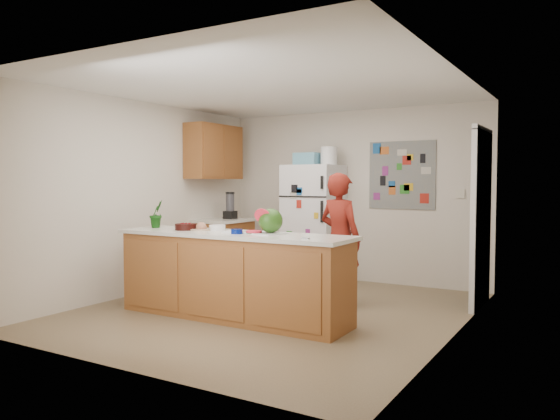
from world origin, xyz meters
The scene contains 26 objects.
floor centered at (0.00, 0.00, -0.01)m, with size 4.00×4.50×0.02m, color brown.
wall_back centered at (0.00, 2.26, 1.25)m, with size 4.00×0.02×2.50m, color beige.
wall_left centered at (-2.01, 0.00, 1.25)m, with size 0.02×4.50×2.50m, color beige.
wall_right centered at (2.01, 0.00, 1.25)m, with size 0.02×4.50×2.50m, color beige.
ceiling centered at (0.00, 0.00, 2.51)m, with size 4.00×4.50×0.02m, color white.
doorway centered at (1.99, 1.45, 1.02)m, with size 0.03×0.85×2.04m, color black.
peninsula_base centered at (-0.20, -0.50, 0.44)m, with size 2.60×0.62×0.88m, color brown.
peninsula_top centered at (-0.20, -0.50, 0.90)m, with size 2.68×0.70×0.04m, color silver.
side_counter_base centered at (-1.69, 1.35, 0.43)m, with size 0.60×0.80×0.86m, color brown.
side_counter_top centered at (-1.69, 1.35, 0.88)m, with size 0.64×0.84×0.04m, color silver.
upper_cabinets centered at (-1.82, 1.30, 1.90)m, with size 0.35×1.00×0.80m, color brown.
refrigerator centered at (-0.45, 1.88, 0.85)m, with size 0.75×0.70×1.70m, color silver.
fridge_top_bin centered at (-0.55, 1.88, 1.79)m, with size 0.35×0.28×0.18m, color #5999B2.
photo_collage centered at (0.75, 2.24, 1.55)m, with size 0.95×0.01×0.95m, color slate.
person centered at (0.53, 0.65, 0.78)m, with size 0.57×0.37×1.56m, color maroon.
blender_appliance centered at (-1.64, 1.45, 1.09)m, with size 0.13×0.13×0.38m, color black.
cutting_board centered at (0.17, -0.45, 0.93)m, with size 0.39×0.29×0.01m, color silver.
watermelon centered at (0.23, -0.43, 1.06)m, with size 0.25×0.25×0.25m, color #16550E.
watermelon_slice centered at (0.08, -0.50, 0.94)m, with size 0.17×0.17×0.02m, color #C41644.
cherry_bowl centered at (-0.83, -0.52, 0.96)m, with size 0.23×0.23×0.07m, color black.
white_bowl centered at (-0.50, -0.37, 0.95)m, with size 0.18×0.18×0.06m, color white.
cobalt_bowl centered at (-0.08, -0.60, 0.95)m, with size 0.12×0.12×0.05m, color #02125F.
plate centered at (-0.66, -0.45, 0.93)m, with size 0.25×0.25×0.02m, color beige.
paper_towel centered at (-0.16, -0.51, 0.93)m, with size 0.20×0.18×0.02m, color white.
keys centered at (0.77, -0.67, 0.93)m, with size 0.08×0.04×0.01m, color gray.
potted_plant centered at (-1.33, -0.45, 1.08)m, with size 0.18×0.14×0.33m, color #17450B.
Camera 1 is at (3.18, -5.21, 1.46)m, focal length 35.00 mm.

